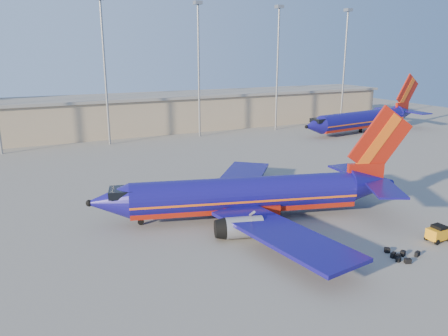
{
  "coord_description": "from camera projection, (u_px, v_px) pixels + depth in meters",
  "views": [
    {
      "loc": [
        -21.63,
        -43.63,
        18.74
      ],
      "look_at": [
        1.79,
        5.54,
        4.0
      ],
      "focal_mm": 35.0,
      "sensor_mm": 36.0,
      "label": 1
    }
  ],
  "objects": [
    {
      "name": "aircraft_main",
      "position": [
        252.0,
        195.0,
        49.87
      ],
      "size": [
        36.62,
        34.74,
        12.67
      ],
      "rotation": [
        0.0,
        0.0,
        -0.27
      ],
      "color": "navy",
      "rests_on": "ground"
    },
    {
      "name": "luggage_pile",
      "position": [
        401.0,
        255.0,
        40.68
      ],
      "size": [
        3.12,
        3.03,
        0.49
      ],
      "color": "black",
      "rests_on": "ground"
    },
    {
      "name": "terminal_building",
      "position": [
        161.0,
        112.0,
        105.47
      ],
      "size": [
        122.0,
        16.0,
        8.5
      ],
      "color": "gray",
      "rests_on": "ground"
    },
    {
      "name": "ground",
      "position": [
        230.0,
        213.0,
        51.9
      ],
      "size": [
        220.0,
        220.0,
        0.0
      ],
      "primitive_type": "plane",
      "color": "slate",
      "rests_on": "ground"
    },
    {
      "name": "light_mast_row",
      "position": [
        153.0,
        56.0,
        89.47
      ],
      "size": [
        101.6,
        1.6,
        28.65
      ],
      "color": "gray",
      "rests_on": "ground"
    },
    {
      "name": "aircraft_second",
      "position": [
        364.0,
        119.0,
        102.75
      ],
      "size": [
        38.57,
        14.92,
        13.1
      ],
      "rotation": [
        0.0,
        0.0,
        0.14
      ],
      "color": "navy",
      "rests_on": "ground"
    },
    {
      "name": "baggage_tug",
      "position": [
        438.0,
        233.0,
        44.11
      ],
      "size": [
        2.39,
        1.49,
        1.69
      ],
      "rotation": [
        0.0,
        0.0,
        0.03
      ],
      "color": "orange",
      "rests_on": "ground"
    }
  ]
}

